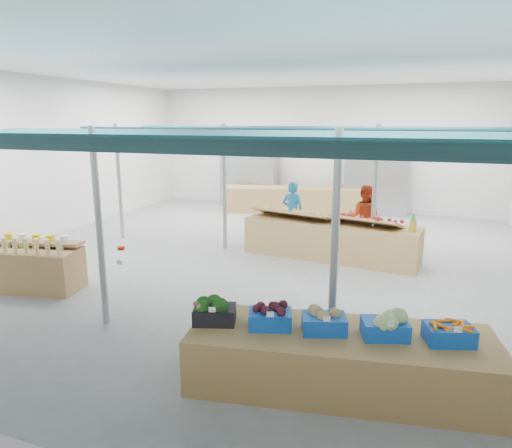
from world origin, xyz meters
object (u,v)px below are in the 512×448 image
(veg_counter, at_px, (340,360))
(vendor_right, at_px, (364,217))
(fruit_counter, at_px, (330,240))
(bottle_shelf, at_px, (34,267))
(vendor_left, at_px, (293,212))

(veg_counter, xyz_separation_m, vendor_right, (-0.53, 6.17, 0.44))
(veg_counter, bearing_deg, vendor_right, 85.68)
(fruit_counter, distance_m, vendor_right, 1.30)
(fruit_counter, relative_size, vendor_right, 2.50)
(fruit_counter, bearing_deg, veg_counter, -70.59)
(bottle_shelf, relative_size, vendor_right, 1.17)
(veg_counter, bearing_deg, bottle_shelf, 158.81)
(fruit_counter, xyz_separation_m, vendor_left, (-1.20, 1.10, 0.36))
(vendor_left, bearing_deg, bottle_shelf, 60.87)
(fruit_counter, height_order, vendor_right, vendor_right)
(vendor_right, bearing_deg, bottle_shelf, 49.33)
(veg_counter, bearing_deg, vendor_left, 101.48)
(fruit_counter, distance_m, vendor_left, 1.67)
(veg_counter, distance_m, fruit_counter, 5.19)
(veg_counter, relative_size, vendor_left, 2.23)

